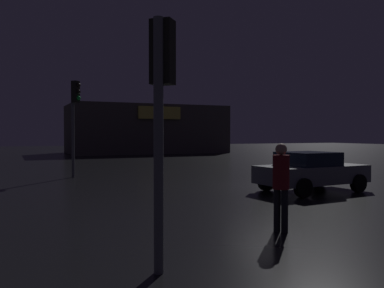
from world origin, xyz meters
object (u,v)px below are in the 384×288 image
traffic_signal_main (162,91)px  store_building (146,129)px  pedestrian (281,180)px  traffic_signal_opposite (75,108)px  car_near (311,171)px

traffic_signal_main → store_building: bearing=72.5°
store_building → pedestrian: 36.35m
traffic_signal_opposite → pedestrian: (2.26, -12.52, -2.14)m
traffic_signal_main → car_near: (7.56, 5.61, -1.91)m
traffic_signal_main → car_near: 9.60m
traffic_signal_main → traffic_signal_opposite: bearing=86.8°
traffic_signal_main → car_near: traffic_signal_main is taller
car_near → traffic_signal_opposite: bearing=129.9°
car_near → pedestrian: size_ratio=2.21×
store_building → car_near: bearing=-97.3°
store_building → traffic_signal_main: bearing=-107.5°
car_near → pedestrian: 6.31m
store_building → traffic_signal_opposite: 25.22m
store_building → traffic_signal_opposite: size_ratio=3.63×
store_building → traffic_signal_main: size_ratio=4.42×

